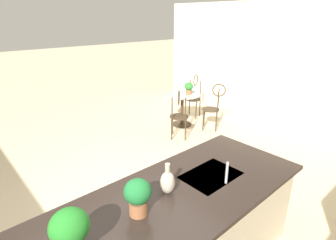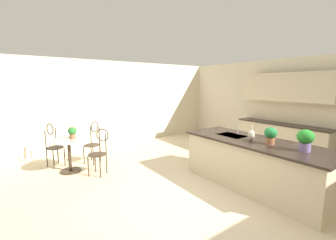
{
  "view_description": "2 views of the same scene",
  "coord_description": "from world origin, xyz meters",
  "px_view_note": "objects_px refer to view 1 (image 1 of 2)",
  "views": [
    {
      "loc": [
        1.58,
        2.26,
        2.37
      ],
      "look_at": [
        -0.58,
        -0.15,
        1.12
      ],
      "focal_mm": 28.92,
      "sensor_mm": 36.0,
      "label": 1
    },
    {
      "loc": [
        2.68,
        -2.88,
        1.97
      ],
      "look_at": [
        -1.54,
        0.13,
        1.14
      ],
      "focal_mm": 23.9,
      "sensor_mm": 36.0,
      "label": 2
    }
  ],
  "objects_px": {
    "chair_toward_desk": "(179,112)",
    "chair_near_window": "(214,105)",
    "potted_plant_counter_near": "(138,195)",
    "chair_by_island": "(194,94)",
    "potted_plant_on_table": "(189,87)",
    "bistro_table": "(182,106)",
    "vase_on_counter": "(168,182)",
    "potted_plant_counter_far": "(70,231)"
  },
  "relations": [
    {
      "from": "chair_by_island",
      "to": "potted_plant_on_table",
      "type": "xyz_separation_m",
      "value": [
        0.54,
        0.33,
        0.32
      ]
    },
    {
      "from": "potted_plant_counter_near",
      "to": "vase_on_counter",
      "type": "height_order",
      "value": "potted_plant_counter_near"
    },
    {
      "from": "bistro_table",
      "to": "chair_toward_desk",
      "type": "relative_size",
      "value": 0.77
    },
    {
      "from": "chair_by_island",
      "to": "potted_plant_counter_near",
      "type": "bearing_deg",
      "value": 37.58
    },
    {
      "from": "bistro_table",
      "to": "chair_near_window",
      "type": "bearing_deg",
      "value": 117.35
    },
    {
      "from": "potted_plant_counter_near",
      "to": "vase_on_counter",
      "type": "xyz_separation_m",
      "value": [
        -0.35,
        -0.05,
        -0.06
      ]
    },
    {
      "from": "chair_by_island",
      "to": "potted_plant_counter_far",
      "type": "xyz_separation_m",
      "value": [
        4.35,
        2.97,
        0.55
      ]
    },
    {
      "from": "vase_on_counter",
      "to": "chair_by_island",
      "type": "bearing_deg",
      "value": -140.2
    },
    {
      "from": "potted_plant_on_table",
      "to": "chair_by_island",
      "type": "bearing_deg",
      "value": -148.35
    },
    {
      "from": "chair_by_island",
      "to": "vase_on_counter",
      "type": "bearing_deg",
      "value": 39.8
    },
    {
      "from": "bistro_table",
      "to": "potted_plant_on_table",
      "type": "distance_m",
      "value": 0.47
    },
    {
      "from": "potted_plant_on_table",
      "to": "potted_plant_counter_near",
      "type": "distance_m",
      "value": 4.17
    },
    {
      "from": "chair_near_window",
      "to": "chair_toward_desk",
      "type": "xyz_separation_m",
      "value": [
        0.91,
        -0.15,
        0.0
      ]
    },
    {
      "from": "chair_near_window",
      "to": "chair_by_island",
      "type": "xyz_separation_m",
      "value": [
        -0.3,
        -0.86,
        0.0
      ]
    },
    {
      "from": "chair_near_window",
      "to": "chair_toward_desk",
      "type": "relative_size",
      "value": 1.0
    },
    {
      "from": "chair_by_island",
      "to": "bistro_table",
      "type": "bearing_deg",
      "value": 19.7
    },
    {
      "from": "chair_near_window",
      "to": "potted_plant_counter_near",
      "type": "relative_size",
      "value": 3.42
    },
    {
      "from": "chair_toward_desk",
      "to": "potted_plant_counter_near",
      "type": "distance_m",
      "value": 3.44
    },
    {
      "from": "chair_toward_desk",
      "to": "potted_plant_on_table",
      "type": "xyz_separation_m",
      "value": [
        -0.67,
        -0.38,
        0.32
      ]
    },
    {
      "from": "chair_near_window",
      "to": "vase_on_counter",
      "type": "distance_m",
      "value": 3.76
    },
    {
      "from": "chair_near_window",
      "to": "potted_plant_counter_far",
      "type": "distance_m",
      "value": 4.59
    },
    {
      "from": "chair_toward_desk",
      "to": "vase_on_counter",
      "type": "height_order",
      "value": "vase_on_counter"
    },
    {
      "from": "bistro_table",
      "to": "potted_plant_counter_near",
      "type": "height_order",
      "value": "potted_plant_counter_near"
    },
    {
      "from": "bistro_table",
      "to": "vase_on_counter",
      "type": "bearing_deg",
      "value": 43.21
    },
    {
      "from": "chair_near_window",
      "to": "vase_on_counter",
      "type": "bearing_deg",
      "value": 32.59
    },
    {
      "from": "potted_plant_counter_near",
      "to": "potted_plant_counter_far",
      "type": "bearing_deg",
      "value": 4.57
    },
    {
      "from": "chair_by_island",
      "to": "chair_toward_desk",
      "type": "distance_m",
      "value": 1.41
    },
    {
      "from": "bistro_table",
      "to": "chair_by_island",
      "type": "height_order",
      "value": "chair_by_island"
    },
    {
      "from": "chair_toward_desk",
      "to": "chair_near_window",
      "type": "bearing_deg",
      "value": 170.91
    },
    {
      "from": "chair_toward_desk",
      "to": "potted_plant_counter_far",
      "type": "height_order",
      "value": "potted_plant_counter_far"
    },
    {
      "from": "potted_plant_counter_near",
      "to": "bistro_table",
      "type": "bearing_deg",
      "value": -139.59
    },
    {
      "from": "potted_plant_on_table",
      "to": "chair_near_window",
      "type": "bearing_deg",
      "value": 114.36
    },
    {
      "from": "bistro_table",
      "to": "potted_plant_counter_far",
      "type": "height_order",
      "value": "potted_plant_counter_far"
    },
    {
      "from": "chair_by_island",
      "to": "potted_plant_counter_near",
      "type": "height_order",
      "value": "potted_plant_counter_near"
    },
    {
      "from": "potted_plant_on_table",
      "to": "chair_toward_desk",
      "type": "bearing_deg",
      "value": 29.73
    },
    {
      "from": "chair_near_window",
      "to": "chair_toward_desk",
      "type": "distance_m",
      "value": 0.92
    },
    {
      "from": "chair_by_island",
      "to": "potted_plant_counter_far",
      "type": "relative_size",
      "value": 2.96
    },
    {
      "from": "chair_near_window",
      "to": "chair_toward_desk",
      "type": "height_order",
      "value": "same"
    },
    {
      "from": "chair_near_window",
      "to": "potted_plant_on_table",
      "type": "distance_m",
      "value": 0.66
    },
    {
      "from": "bistro_table",
      "to": "potted_plant_counter_far",
      "type": "distance_m",
      "value": 4.67
    },
    {
      "from": "chair_near_window",
      "to": "vase_on_counter",
      "type": "height_order",
      "value": "vase_on_counter"
    },
    {
      "from": "bistro_table",
      "to": "chair_near_window",
      "type": "height_order",
      "value": "chair_near_window"
    }
  ]
}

